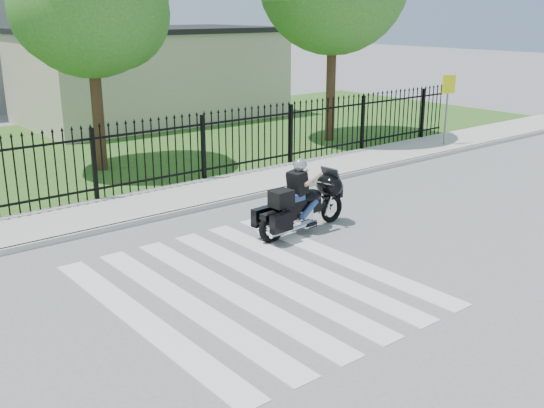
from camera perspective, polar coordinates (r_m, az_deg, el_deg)
ground at (r=10.63m, az=-1.90°, el=-7.29°), size 120.00×120.00×0.00m
crosswalk at (r=10.63m, az=-1.90°, el=-7.26°), size 5.00×5.50×0.01m
sidewalk at (r=14.66m, az=-13.79°, el=-0.60°), size 40.00×2.00×0.12m
curb at (r=13.80m, az=-11.99°, el=-1.59°), size 40.00×0.12×0.12m
grass_strip at (r=21.05m, az=-22.09°, el=3.79°), size 40.00×12.00×0.02m
iron_fence at (r=15.33m, az=-15.63°, el=3.29°), size 26.00×0.04×1.80m
building_low at (r=27.12m, az=-10.77°, el=11.17°), size 10.00×6.00×3.50m
building_low_roof at (r=27.00m, az=-10.99°, el=15.07°), size 10.20×6.20×0.20m
motorcycle_rider at (r=12.91m, az=2.60°, el=0.22°), size 2.40×0.84×1.59m
traffic_sign at (r=21.63m, az=15.49°, el=9.39°), size 0.48×0.17×2.26m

